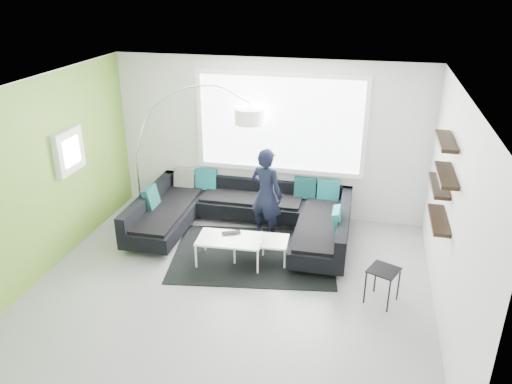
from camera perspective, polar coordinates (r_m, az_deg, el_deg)
ground at (r=7.20m, az=-2.77°, el=-10.64°), size 5.50×5.50×0.00m
room_shell at (r=6.53m, az=-2.27°, el=3.55°), size 5.54×5.04×2.82m
sectional_sofa at (r=8.31m, az=-1.54°, el=-2.96°), size 3.51×2.19×0.75m
rug at (r=7.89m, az=-0.27°, el=-7.20°), size 2.74×2.17×0.01m
coffee_table at (r=7.66m, az=-1.16°, el=-6.51°), size 1.30×0.81×0.41m
arc_lamp at (r=8.81m, az=-13.60°, el=4.13°), size 2.39×1.28×2.41m
side_table at (r=6.95m, az=14.20°, el=-10.33°), size 0.48×0.48×0.50m
person at (r=8.05m, az=1.18°, el=-0.29°), size 0.82×0.75×1.57m
laptop at (r=7.61m, az=-2.80°, el=-4.84°), size 0.43×0.41×0.02m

